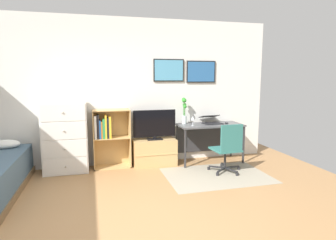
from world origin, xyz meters
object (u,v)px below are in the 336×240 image
(desk, at_px, (208,131))
(laptop, at_px, (211,120))
(dresser, at_px, (65,137))
(wine_glass, at_px, (193,119))
(office_chair, at_px, (228,147))
(computer_mouse, at_px, (226,123))
(television, at_px, (154,125))
(tv_stand, at_px, (154,152))
(bookshelf, at_px, (108,134))
(bamboo_vase, at_px, (184,110))

(desk, height_order, laptop, laptop)
(dresser, height_order, desk, dresser)
(wine_glass, bearing_deg, dresser, 176.13)
(dresser, relative_size, office_chair, 1.42)
(office_chair, relative_size, computer_mouse, 8.27)
(laptop, xyz_separation_m, computer_mouse, (0.27, -0.13, -0.05))
(dresser, bearing_deg, television, -0.26)
(dresser, bearing_deg, wine_glass, -3.87)
(tv_stand, relative_size, computer_mouse, 7.61)
(tv_stand, height_order, computer_mouse, computer_mouse)
(bookshelf, xyz_separation_m, laptop, (1.97, -0.04, 0.18))
(bookshelf, relative_size, television, 1.34)
(dresser, relative_size, desk, 1.00)
(laptop, bearing_deg, computer_mouse, -30.06)
(computer_mouse, bearing_deg, laptop, 153.99)
(dresser, relative_size, wine_glass, 6.79)
(television, relative_size, bamboo_vase, 1.58)
(bamboo_vase, bearing_deg, dresser, -177.21)
(tv_stand, xyz_separation_m, office_chair, (1.11, -0.79, 0.21))
(desk, bearing_deg, bookshelf, 178.32)
(dresser, height_order, bamboo_vase, bamboo_vase)
(tv_stand, bearing_deg, computer_mouse, -4.70)
(bamboo_vase, height_order, wine_glass, bamboo_vase)
(television, height_order, wine_glass, television)
(dresser, bearing_deg, bookshelf, 5.21)
(bookshelf, distance_m, television, 0.86)
(dresser, bearing_deg, tv_stand, 0.55)
(bookshelf, relative_size, bamboo_vase, 2.10)
(dresser, xyz_separation_m, tv_stand, (1.56, 0.02, -0.37))
(desk, distance_m, laptop, 0.21)
(television, height_order, laptop, television)
(bookshelf, xyz_separation_m, computer_mouse, (2.24, -0.17, 0.14))
(bookshelf, relative_size, wine_glass, 5.89)
(desk, bearing_deg, tv_stand, 179.71)
(office_chair, distance_m, wine_glass, 0.86)
(desk, bearing_deg, laptop, 20.25)
(television, bearing_deg, laptop, 1.91)
(bookshelf, relative_size, laptop, 2.56)
(television, xyz_separation_m, laptop, (1.13, 0.04, 0.04))
(dresser, bearing_deg, bamboo_vase, 2.79)
(bookshelf, xyz_separation_m, tv_stand, (0.84, -0.05, -0.38))
(computer_mouse, relative_size, wine_glass, 0.58)
(television, bearing_deg, bamboo_vase, 10.52)
(tv_stand, bearing_deg, dresser, -179.45)
(dresser, xyz_separation_m, computer_mouse, (2.96, -0.10, 0.14))
(desk, bearing_deg, wine_glass, -157.10)
(bookshelf, bearing_deg, dresser, -174.79)
(bookshelf, bearing_deg, wine_glass, -8.11)
(television, relative_size, wine_glass, 4.41)
(tv_stand, distance_m, computer_mouse, 1.49)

